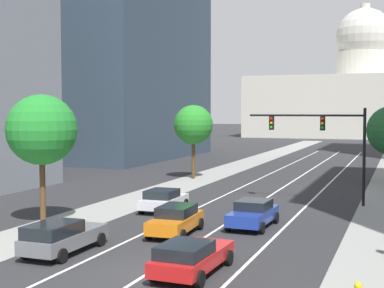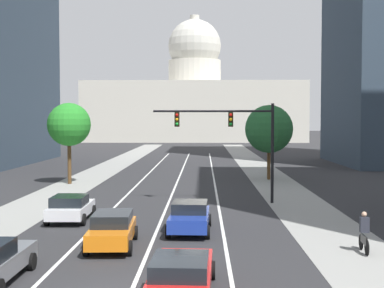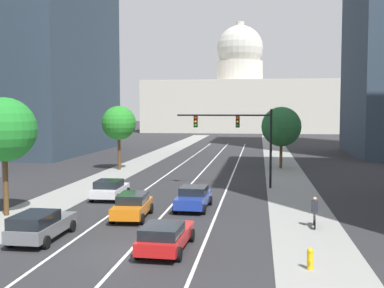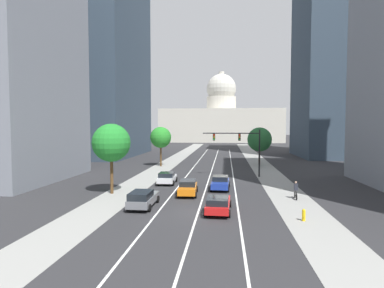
{
  "view_description": "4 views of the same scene",
  "coord_description": "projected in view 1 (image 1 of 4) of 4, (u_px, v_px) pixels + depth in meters",
  "views": [
    {
      "loc": [
        9.3,
        -19.95,
        6.41
      ],
      "look_at": [
        -2.54,
        11.29,
        4.42
      ],
      "focal_mm": 52.33,
      "sensor_mm": 36.0,
      "label": 1
    },
    {
      "loc": [
        2.32,
        -16.48,
        5.57
      ],
      "look_at": [
        1.45,
        23.99,
        3.69
      ],
      "focal_mm": 50.26,
      "sensor_mm": 36.0,
      "label": 2
    },
    {
      "loc": [
        5.91,
        -21.44,
        6.6
      ],
      "look_at": [
        -0.06,
        21.27,
        3.48
      ],
      "focal_mm": 45.12,
      "sensor_mm": 36.0,
      "label": 3
    },
    {
      "loc": [
        2.23,
        -25.46,
        7.07
      ],
      "look_at": [
        -2.58,
        19.29,
        4.53
      ],
      "focal_mm": 29.58,
      "sensor_mm": 36.0,
      "label": 4
    }
  ],
  "objects": [
    {
      "name": "car_blue",
      "position": [
        253.0,
        213.0,
        30.79
      ],
      "size": [
        2.19,
        4.46,
        1.49
      ],
      "rotation": [
        0.0,
        0.0,
        1.54
      ],
      "color": "#1E389E",
      "rests_on": "ground"
    },
    {
      "name": "sidewalk_left",
      "position": [
        218.0,
        173.0,
        58.0
      ],
      "size": [
        4.0,
        130.0,
        0.01
      ],
      "primitive_type": "cube",
      "color": "gray",
      "rests_on": "ground"
    },
    {
      "name": "capitol_building",
      "position": [
        364.0,
        98.0,
        136.99
      ],
      "size": [
        54.07,
        28.54,
        32.34
      ],
      "color": "beige",
      "rests_on": "ground"
    },
    {
      "name": "lane_stripe_center",
      "position": [
        280.0,
        189.0,
        45.63
      ],
      "size": [
        0.16,
        90.0,
        0.01
      ],
      "primitive_type": "cube",
      "color": "white",
      "rests_on": "ground"
    },
    {
      "name": "street_tree_near_left",
      "position": [
        193.0,
        125.0,
        52.52
      ],
      "size": [
        3.7,
        3.7,
        6.96
      ],
      "color": "#51381E",
      "rests_on": "ground"
    },
    {
      "name": "car_white",
      "position": [
        163.0,
        200.0,
        35.63
      ],
      "size": [
        2.18,
        4.13,
        1.43
      ],
      "rotation": [
        0.0,
        0.0,
        1.59
      ],
      "color": "silver",
      "rests_on": "ground"
    },
    {
      "name": "traffic_signal_mast",
      "position": [
        326.0,
        135.0,
        38.21
      ],
      "size": [
        7.98,
        0.39,
        6.6
      ],
      "color": "black",
      "rests_on": "ground"
    },
    {
      "name": "car_red",
      "position": [
        191.0,
        256.0,
        21.83
      ],
      "size": [
        2.2,
        4.78,
        1.38
      ],
      "rotation": [
        0.0,
        0.0,
        1.54
      ],
      "color": "red",
      "rests_on": "ground"
    },
    {
      "name": "street_tree_mid_left",
      "position": [
        42.0,
        130.0,
        31.25
      ],
      "size": [
        3.97,
        3.97,
        7.34
      ],
      "color": "#51381E",
      "rests_on": "ground"
    },
    {
      "name": "lane_stripe_left",
      "position": [
        242.0,
        187.0,
        46.8
      ],
      "size": [
        0.16,
        90.0,
        0.01
      ],
      "primitive_type": "cube",
      "color": "white",
      "rests_on": "ground"
    },
    {
      "name": "car_orange",
      "position": [
        176.0,
        219.0,
        28.97
      ],
      "size": [
        2.14,
        4.47,
        1.5
      ],
      "rotation": [
        0.0,
        0.0,
        1.62
      ],
      "color": "orange",
      "rests_on": "ground"
    },
    {
      "name": "ground_plane",
      "position": [
        309.0,
        171.0,
        59.64
      ],
      "size": [
        400.0,
        400.0,
        0.0
      ],
      "primitive_type": "plane",
      "color": "#2B2B2D"
    },
    {
      "name": "car_gray",
      "position": [
        61.0,
        236.0,
        25.01
      ],
      "size": [
        2.03,
        4.72,
        1.52
      ],
      "rotation": [
        0.0,
        0.0,
        1.57
      ],
      "color": "slate",
      "rests_on": "ground"
    },
    {
      "name": "lane_stripe_right",
      "position": [
        321.0,
        191.0,
        44.47
      ],
      "size": [
        0.16,
        90.0,
        0.01
      ],
      "primitive_type": "cube",
      "color": "white",
      "rests_on": "ground"
    }
  ]
}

